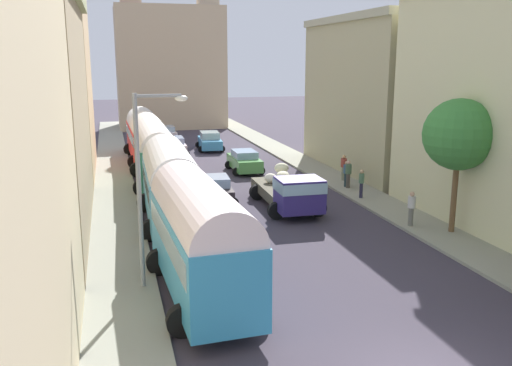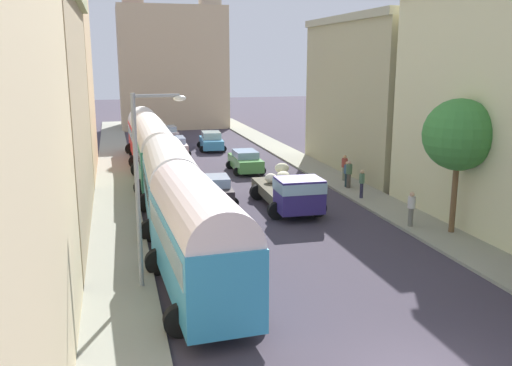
# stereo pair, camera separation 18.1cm
# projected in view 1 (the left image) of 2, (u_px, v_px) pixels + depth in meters

# --- Properties ---
(ground_plane) EXTENTS (154.00, 154.00, 0.00)m
(ground_plane) POSITION_uv_depth(u_px,v_px,m) (218.00, 173.00, 39.46)
(ground_plane) COLOR #3A343F
(sidewalk_left) EXTENTS (2.50, 70.00, 0.14)m
(sidewalk_left) POSITION_uv_depth(u_px,v_px,m) (114.00, 178.00, 37.61)
(sidewalk_left) COLOR gray
(sidewalk_left) RESTS_ON ground
(sidewalk_right) EXTENTS (2.50, 70.00, 0.14)m
(sidewalk_right) POSITION_uv_depth(u_px,v_px,m) (312.00, 167.00, 41.28)
(sidewalk_right) COLOR gray
(sidewalk_right) RESTS_ON ground
(building_left_1) EXTENTS (6.43, 14.86, 11.26)m
(building_left_1) POSITION_uv_depth(u_px,v_px,m) (15.00, 114.00, 24.58)
(building_left_1) COLOR tan
(building_left_1) RESTS_ON ground
(building_left_2) EXTENTS (5.93, 11.61, 13.54)m
(building_left_2) POSITION_uv_depth(u_px,v_px,m) (44.00, 78.00, 37.31)
(building_left_2) COLOR tan
(building_left_2) RESTS_ON ground
(building_right_1) EXTENTS (6.24, 10.82, 11.88)m
(building_right_1) POSITION_uv_depth(u_px,v_px,m) (500.00, 102.00, 27.00)
(building_right_1) COLOR beige
(building_right_1) RESTS_ON ground
(building_right_2) EXTENTS (4.55, 14.09, 11.01)m
(building_right_2) POSITION_uv_depth(u_px,v_px,m) (366.00, 95.00, 39.33)
(building_right_2) COLOR tan
(building_right_2) RESTS_ON ground
(distant_church) EXTENTS (12.36, 7.08, 21.00)m
(distant_church) POSITION_uv_depth(u_px,v_px,m) (170.00, 63.00, 64.38)
(distant_church) COLOR tan
(distant_church) RESTS_ON ground
(parked_bus_0) EXTENTS (3.43, 8.22, 4.14)m
(parked_bus_0) POSITION_uv_depth(u_px,v_px,m) (200.00, 234.00, 18.48)
(parked_bus_0) COLOR teal
(parked_bus_0) RESTS_ON ground
(parked_bus_1) EXTENTS (3.39, 8.08, 4.02)m
(parked_bus_1) POSITION_uv_depth(u_px,v_px,m) (170.00, 180.00, 26.97)
(parked_bus_1) COLOR teal
(parked_bus_1) RESTS_ON ground
(parked_bus_2) EXTENTS (3.23, 9.05, 4.02)m
(parked_bus_2) POSITION_uv_depth(u_px,v_px,m) (155.00, 151.00, 35.45)
(parked_bus_2) COLOR #368B6A
(parked_bus_2) RESTS_ON ground
(parked_bus_3) EXTENTS (3.42, 9.95, 3.99)m
(parked_bus_3) POSITION_uv_depth(u_px,v_px,m) (145.00, 134.00, 43.93)
(parked_bus_3) COLOR red
(parked_bus_3) RESTS_ON ground
(cargo_truck_0) EXTENTS (3.26, 6.99, 2.16)m
(cargo_truck_0) POSITION_uv_depth(u_px,v_px,m) (290.00, 191.00, 29.47)
(cargo_truck_0) COLOR navy
(cargo_truck_0) RESTS_ON ground
(car_0) EXTENTS (2.40, 4.28, 1.57)m
(car_0) POSITION_uv_depth(u_px,v_px,m) (244.00, 161.00, 39.83)
(car_0) COLOR #559C49
(car_0) RESTS_ON ground
(car_1) EXTENTS (2.57, 4.36, 1.66)m
(car_1) POSITION_uv_depth(u_px,v_px,m) (210.00, 141.00, 49.30)
(car_1) COLOR #4092C4
(car_1) RESTS_ON ground
(car_2) EXTENTS (2.47, 3.81, 1.57)m
(car_2) POSITION_uv_depth(u_px,v_px,m) (215.00, 190.00, 31.12)
(car_2) COLOR #2B2223
(car_2) RESTS_ON ground
(car_3) EXTENTS (2.23, 4.30, 1.57)m
(car_3) POSITION_uv_depth(u_px,v_px,m) (175.00, 146.00, 46.65)
(car_3) COLOR silver
(car_3) RESTS_ON ground
(car_4) EXTENTS (2.35, 3.70, 1.53)m
(car_4) POSITION_uv_depth(u_px,v_px,m) (166.00, 134.00, 54.44)
(car_4) COLOR silver
(car_4) RESTS_ON ground
(pedestrian_0) EXTENTS (0.34, 0.34, 1.81)m
(pedestrian_0) POSITION_uv_depth(u_px,v_px,m) (361.00, 182.00, 31.80)
(pedestrian_0) COLOR #28273E
(pedestrian_0) RESTS_ON ground
(pedestrian_1) EXTENTS (0.50, 0.50, 1.84)m
(pedestrian_1) POSITION_uv_depth(u_px,v_px,m) (411.00, 208.00, 26.42)
(pedestrian_1) COLOR slate
(pedestrian_1) RESTS_ON ground
(pedestrian_2) EXTENTS (0.56, 0.56, 1.84)m
(pedestrian_2) POSITION_uv_depth(u_px,v_px,m) (344.00, 167.00, 36.45)
(pedestrian_2) COLOR slate
(pedestrian_2) RESTS_ON ground
(pedestrian_3) EXTENTS (0.50, 0.50, 1.87)m
(pedestrian_3) POSITION_uv_depth(u_px,v_px,m) (348.00, 173.00, 34.25)
(pedestrian_3) COLOR #4B443C
(pedestrian_3) RESTS_ON ground
(pedestrian_4) EXTENTS (0.47, 0.47, 1.78)m
(pedestrian_4) POSITION_uv_depth(u_px,v_px,m) (346.00, 173.00, 34.58)
(pedestrian_4) COLOR #20353A
(pedestrian_4) RESTS_ON ground
(streetlamp_near) EXTENTS (1.85, 0.28, 6.96)m
(streetlamp_near) POSITION_uv_depth(u_px,v_px,m) (145.00, 176.00, 18.76)
(streetlamp_near) COLOR gray
(streetlamp_near) RESTS_ON ground
(roadside_tree_1) EXTENTS (3.26, 3.26, 6.35)m
(roadside_tree_1) POSITION_uv_depth(u_px,v_px,m) (459.00, 135.00, 24.75)
(roadside_tree_1) COLOR brown
(roadside_tree_1) RESTS_ON ground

